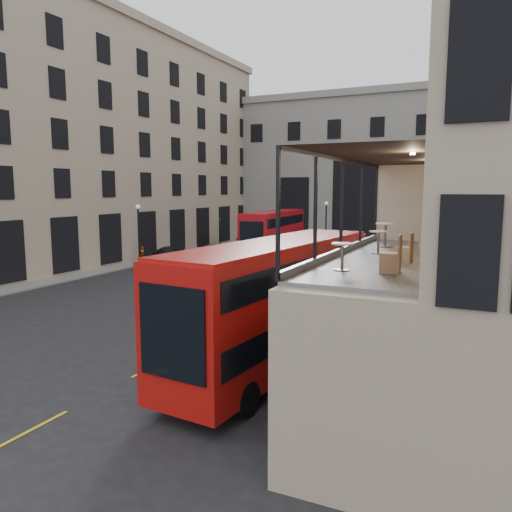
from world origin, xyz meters
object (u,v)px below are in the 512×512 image
at_px(traffic_light_far, 220,231).
at_px(pedestrian_c, 348,251).
at_px(bicycle, 260,290).
at_px(cafe_table_far, 385,231).
at_px(pedestrian_a, 238,246).
at_px(street_lamp_b, 326,230).
at_px(bus_near, 277,297).
at_px(cafe_chair_a, 391,261).
at_px(bus_far, 274,232).
at_px(street_lamp_a, 139,240).
at_px(cafe_table_mid, 378,239).
at_px(car_b, 296,257).
at_px(cyclist, 211,274).
at_px(car_a, 260,277).
at_px(pedestrian_e, 142,253).
at_px(pedestrian_d, 433,255).
at_px(cafe_chair_c, 429,252).
at_px(pedestrian_b, 328,243).
at_px(cafe_table_near, 342,252).
at_px(cafe_chair_b, 405,253).
at_px(car_c, 173,254).
at_px(traffic_light_near, 295,261).
at_px(cafe_chair_d, 426,240).

xyz_separation_m(traffic_light_far, pedestrian_c, (12.30, 2.24, -1.54)).
xyz_separation_m(bicycle, cafe_table_far, (9.31, -9.88, 4.71)).
bearing_deg(pedestrian_a, street_lamp_b, 17.55).
bearing_deg(bus_near, cafe_chair_a, -43.44).
bearing_deg(bus_far, bus_near, -66.57).
relative_size(street_lamp_b, bicycle, 3.20).
distance_m(bus_near, pedestrian_c, 28.98).
xyz_separation_m(street_lamp_a, cafe_table_mid, (23.01, -17.35, 2.67)).
relative_size(street_lamp_a, pedestrian_c, 3.02).
distance_m(bus_near, car_b, 24.36).
xyz_separation_m(bus_near, cyclist, (-10.05, 12.29, -1.80)).
bearing_deg(traffic_light_far, car_a, -51.11).
bearing_deg(car_b, pedestrian_a, 154.64).
bearing_deg(pedestrian_a, bus_near, -73.45).
bearing_deg(pedestrian_e, bus_far, 122.17).
distance_m(car_a, cyclist, 3.36).
bearing_deg(pedestrian_c, cafe_chair_a, 107.96).
distance_m(car_b, pedestrian_e, 13.79).
bearing_deg(cyclist, cafe_table_mid, -109.54).
height_order(street_lamp_b, cafe_table_mid, street_lamp_b).
relative_size(pedestrian_d, cafe_chair_a, 1.89).
distance_m(bus_far, cafe_chair_c, 33.16).
height_order(car_a, pedestrian_b, pedestrian_b).
relative_size(traffic_light_far, cafe_table_mid, 5.40).
xyz_separation_m(pedestrian_c, cafe_table_near, (8.57, -33.23, 4.17)).
xyz_separation_m(car_b, cafe_table_near, (11.60, -27.68, 4.26)).
bearing_deg(cafe_chair_a, traffic_light_far, 125.51).
relative_size(pedestrian_a, cafe_chair_b, 2.11).
xyz_separation_m(car_c, cafe_table_near, (22.87, -25.83, 4.33)).
bearing_deg(traffic_light_far, bicycle, -53.49).
distance_m(pedestrian_d, cafe_chair_b, 31.87).
distance_m(pedestrian_b, cafe_chair_a, 41.58).
height_order(car_a, pedestrian_a, pedestrian_a).
height_order(street_lamp_a, bus_near, street_lamp_a).
relative_size(car_b, pedestrian_b, 2.73).
bearing_deg(car_b, bicycle, -74.09).
bearing_deg(car_b, cafe_chair_b, -58.06).
distance_m(traffic_light_near, car_b, 13.64).
xyz_separation_m(traffic_light_near, pedestrian_b, (-5.41, 24.27, -1.55)).
bearing_deg(bicycle, pedestrian_c, 19.07).
bearing_deg(pedestrian_c, cafe_table_near, 106.05).
height_order(traffic_light_far, car_b, traffic_light_far).
bearing_deg(traffic_light_near, traffic_light_far, 131.19).
bearing_deg(bicycle, cafe_table_far, -115.20).
relative_size(pedestrian_b, cafe_table_far, 2.12).
relative_size(cafe_chair_a, cafe_chair_b, 1.14).
xyz_separation_m(car_c, cafe_chair_d, (24.12, -19.58, 4.12)).
relative_size(pedestrian_b, cafe_table_near, 2.58).
bearing_deg(cafe_table_near, car_b, 112.74).
height_order(cafe_table_mid, cafe_chair_c, cafe_chair_c).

